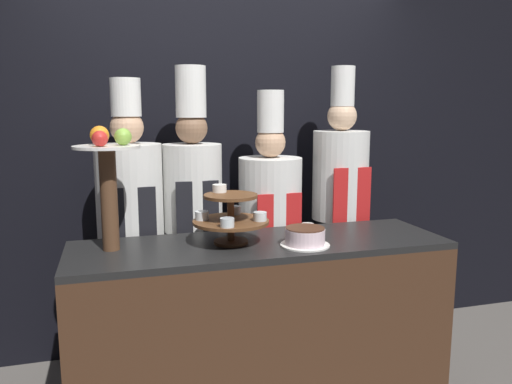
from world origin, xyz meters
TOP-DOWN VIEW (x-y plane):
  - wall_back at (0.00, 1.21)m, footprint 10.00×0.06m
  - buffet_counter at (0.00, 0.30)m, footprint 1.97×0.60m
  - tiered_stand at (-0.16, 0.32)m, footprint 0.40×0.40m
  - fruit_pedestal at (-0.76, 0.37)m, footprint 0.32×0.32m
  - cake_round at (0.19, 0.17)m, footprint 0.25×0.25m
  - cup_white at (0.27, 0.34)m, footprint 0.07×0.07m
  - chef_left at (-0.65, 0.83)m, footprint 0.38×0.38m
  - chef_center_left at (-0.27, 0.83)m, footprint 0.35×0.35m
  - chef_center_right at (0.22, 0.83)m, footprint 0.40×0.40m
  - chef_right at (0.70, 0.83)m, footprint 0.36×0.36m

SIDE VIEW (x-z plane):
  - buffet_counter at x=0.00m, z-range 0.00..0.95m
  - chef_center_right at x=0.22m, z-range 0.05..1.80m
  - cup_white at x=0.27m, z-range 0.95..1.02m
  - chef_left at x=-0.65m, z-range 0.08..1.89m
  - cake_round at x=0.19m, z-range 0.95..1.04m
  - chef_center_left at x=-0.27m, z-range 0.08..1.97m
  - chef_right at x=0.70m, z-range 0.08..1.99m
  - tiered_stand at x=-0.16m, z-range 0.95..1.25m
  - fruit_pedestal at x=-0.76m, z-range 1.04..1.64m
  - wall_back at x=0.00m, z-range 0.00..2.80m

